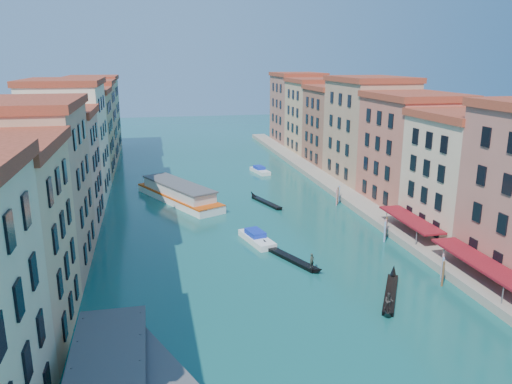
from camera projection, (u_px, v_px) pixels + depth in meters
left_bank_palazzos at (63, 151)px, 80.90m from camera, size 12.80×128.40×21.00m
right_bank_palazzos at (381, 140)px, 92.59m from camera, size 12.80×128.40×21.00m
quay at (339, 190)px, 93.36m from camera, size 4.00×140.00×1.00m
restaurant_awnings at (486, 265)px, 53.09m from camera, size 3.20×44.55×3.12m
mooring_poles_right at (429, 261)px, 58.38m from camera, size 1.44×54.24×3.20m
vaporetto_far at (179, 193)px, 87.32m from camera, size 14.11×22.07×3.28m
gondola_fore at (291, 257)px, 61.91m from camera, size 5.62×11.42×2.41m
gondola_right at (390, 293)px, 52.37m from camera, size 6.89×10.95×2.42m
gondola_far at (266, 202)px, 86.32m from camera, size 4.21×10.98×1.60m
motorboat_mid at (256, 238)px, 68.09m from camera, size 3.97×7.78×1.54m
motorboat_far at (260, 170)px, 109.62m from camera, size 3.45×7.14×1.42m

